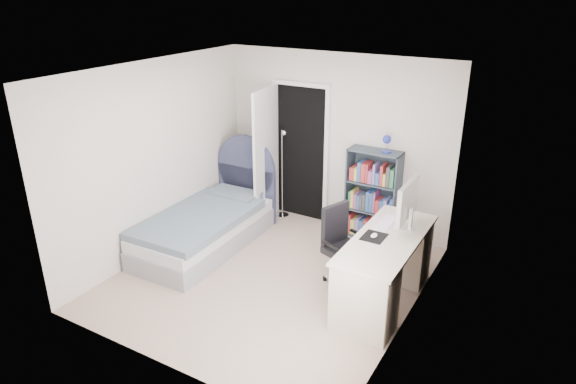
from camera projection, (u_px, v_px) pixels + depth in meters
The scene contains 8 objects.
room_shell at pixel (268, 183), 5.81m from camera, with size 3.50×3.70×2.60m.
door at pixel (278, 154), 7.46m from camera, with size 0.92×0.83×2.06m.
bed at pixel (208, 224), 6.99m from camera, with size 1.05×2.15×1.31m.
nightstand at pixel (254, 188), 7.93m from camera, with size 0.42×0.42×0.61m.
floor_lamp at pixel (283, 182), 7.71m from camera, with size 0.20×0.20×1.38m.
bookcase at pixel (373, 199), 7.07m from camera, with size 0.72×0.31×1.52m.
desk at pixel (386, 267), 5.67m from camera, with size 0.66×1.66×1.36m.
office_chair at pixel (341, 241), 6.03m from camera, with size 0.55×0.56×0.97m.
Camera 1 is at (2.90, -4.57, 3.37)m, focal length 32.00 mm.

